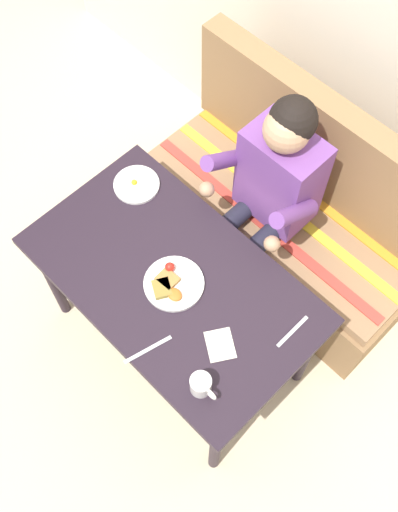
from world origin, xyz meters
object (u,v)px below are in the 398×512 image
at_px(couch, 286,216).
at_px(coffee_mug, 201,385).
at_px(napkin, 220,345).
at_px(table, 173,287).
at_px(plate_breakfast, 172,283).
at_px(fork, 292,331).
at_px(person, 269,188).
at_px(plate_eggs, 136,184).
at_px(knife, 148,350).

xyz_separation_m(couch, coffee_mug, (0.40, -1.00, 0.45)).
relative_size(couch, napkin, 11.57).
relative_size(coffee_mug, napkin, 0.95).
bearing_deg(couch, table, -90.00).
xyz_separation_m(plate_breakfast, fork, (0.47, 0.19, -0.01)).
xyz_separation_m(person, coffee_mug, (0.41, -0.82, 0.04)).
bearing_deg(plate_breakfast, fork, 22.15).
xyz_separation_m(person, fork, (0.50, -0.42, -0.01)).
distance_m(person, plate_eggs, 0.57).
distance_m(person, plate_breakfast, 0.61).
xyz_separation_m(plate_breakfast, coffee_mug, (0.38, -0.21, 0.03)).
bearing_deg(person, coffee_mug, -63.30).
bearing_deg(coffee_mug, person, 116.70).
xyz_separation_m(couch, napkin, (0.33, -0.83, 0.40)).
bearing_deg(couch, napkin, -68.23).
bearing_deg(plate_breakfast, knife, -62.41).
distance_m(couch, plate_eggs, 0.82).
bearing_deg(person, table, -88.52).
bearing_deg(person, fork, -39.85).
relative_size(table, fork, 7.06).
bearing_deg(coffee_mug, fork, 77.49).
height_order(table, coffee_mug, coffee_mug).
bearing_deg(plate_breakfast, coffee_mug, -29.45).
distance_m(table, plate_eggs, 0.49).
bearing_deg(knife, fork, 67.10).
relative_size(plate_eggs, knife, 1.00).
relative_size(couch, plate_eggs, 7.19).
bearing_deg(person, napkin, -62.11).
bearing_deg(table, fork, 19.13).
bearing_deg(napkin, plate_breakfast, 171.67).
relative_size(plate_eggs, coffee_mug, 1.70).
height_order(couch, plate_eggs, couch).
height_order(person, coffee_mug, person).
relative_size(coffee_mug, knife, 0.59).
xyz_separation_m(plate_eggs, napkin, (0.77, -0.26, -0.01)).
distance_m(plate_eggs, napkin, 0.81).
bearing_deg(fork, plate_eggs, 178.26).
bearing_deg(coffee_mug, knife, -170.97).
distance_m(table, coffee_mug, 0.48).
distance_m(coffee_mug, knife, 0.25).
bearing_deg(plate_eggs, plate_breakfast, -25.58).
bearing_deg(table, couch, 90.00).
xyz_separation_m(plate_eggs, fork, (0.92, -0.03, -0.01)).
height_order(table, couch, couch).
distance_m(plate_breakfast, coffee_mug, 0.43).
distance_m(couch, person, 0.45).
relative_size(couch, person, 1.19).
relative_size(couch, fork, 8.47).
bearing_deg(napkin, coffee_mug, -68.19).
height_order(table, fork, fork).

